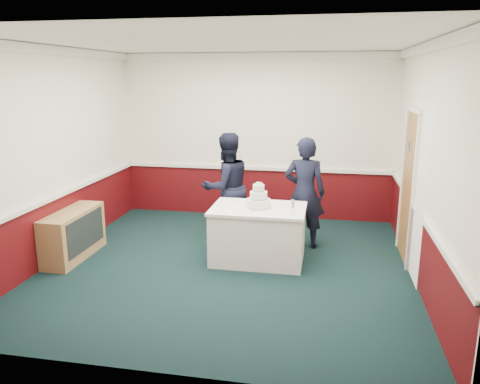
% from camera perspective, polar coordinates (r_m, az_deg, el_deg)
% --- Properties ---
extents(ground, '(5.00, 5.00, 0.00)m').
position_cam_1_polar(ground, '(6.64, -1.48, -8.97)').
color(ground, black).
rests_on(ground, ground).
extents(room_shell, '(5.00, 5.00, 3.00)m').
position_cam_1_polar(room_shell, '(6.73, 0.18, 8.66)').
color(room_shell, white).
rests_on(room_shell, ground).
extents(sideboard, '(0.41, 1.20, 0.70)m').
position_cam_1_polar(sideboard, '(7.24, -19.65, -4.88)').
color(sideboard, '#A68250').
rests_on(sideboard, ground).
extents(cake_table, '(1.32, 0.92, 0.79)m').
position_cam_1_polar(cake_table, '(6.70, 2.23, -5.09)').
color(cake_table, white).
rests_on(cake_table, ground).
extents(wedding_cake, '(0.35, 0.35, 0.36)m').
position_cam_1_polar(wedding_cake, '(6.56, 2.27, -0.96)').
color(wedding_cake, white).
rests_on(wedding_cake, cake_table).
extents(cake_knife, '(0.07, 0.22, 0.00)m').
position_cam_1_polar(cake_knife, '(6.40, 1.73, -2.33)').
color(cake_knife, silver).
rests_on(cake_knife, cake_table).
extents(champagne_flute, '(0.05, 0.05, 0.21)m').
position_cam_1_polar(champagne_flute, '(6.23, 6.45, -1.58)').
color(champagne_flute, silver).
rests_on(champagne_flute, cake_table).
extents(person_man, '(1.07, 1.04, 1.73)m').
position_cam_1_polar(person_man, '(7.45, -1.66, 0.60)').
color(person_man, black).
rests_on(person_man, ground).
extents(person_woman, '(0.65, 0.45, 1.71)m').
position_cam_1_polar(person_woman, '(7.20, 7.88, -0.09)').
color(person_woman, black).
rests_on(person_woman, ground).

